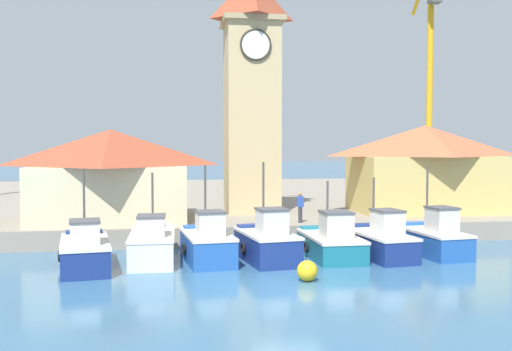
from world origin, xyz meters
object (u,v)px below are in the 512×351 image
object	(u,v)px
warehouse_left	(111,174)
mooring_buoy	(307,271)
clock_tower	(252,87)
port_crane_near	(429,102)
fishing_boat_far_left	(85,251)
fishing_boat_right_inner	(433,238)
dock_worker_near_tower	(300,207)
fishing_boat_left_outer	(152,244)
fishing_boat_center	(331,242)
warehouse_right	(425,167)
fishing_boat_mid_right	(380,241)
fishing_boat_mid_left	(267,243)
fishing_boat_left_inner	(208,244)

from	to	relation	value
warehouse_left	mooring_buoy	world-z (taller)	warehouse_left
clock_tower	mooring_buoy	bearing A→B (deg)	-89.71
port_crane_near	mooring_buoy	size ratio (longest dim) A/B	26.51
fishing_boat_far_left	fishing_boat_right_inner	distance (m)	15.75
dock_worker_near_tower	fishing_boat_left_outer	bearing A→B (deg)	-150.25
fishing_boat_center	warehouse_right	bearing A→B (deg)	45.97
fishing_boat_left_outer	fishing_boat_mid_right	distance (m)	10.29
fishing_boat_left_outer	dock_worker_near_tower	bearing A→B (deg)	29.75
fishing_boat_center	dock_worker_near_tower	distance (m)	4.81
port_crane_near	fishing_boat_mid_left	bearing A→B (deg)	-126.76
fishing_boat_left_outer	fishing_boat_mid_right	size ratio (longest dim) A/B	1.02
warehouse_left	fishing_boat_mid_right	bearing A→B (deg)	-30.83
fishing_boat_mid_left	fishing_boat_far_left	bearing A→B (deg)	-177.29
fishing_boat_center	clock_tower	size ratio (longest dim) A/B	0.29
fishing_boat_center	fishing_boat_right_inner	xyz separation A→B (m)	(4.92, -0.02, 0.06)
warehouse_left	clock_tower	bearing A→B (deg)	18.14
fishing_boat_left_outer	warehouse_right	size ratio (longest dim) A/B	0.54
warehouse_left	warehouse_right	size ratio (longest dim) A/B	0.95
fishing_boat_mid_left	warehouse_left	size ratio (longest dim) A/B	0.52
fishing_boat_far_left	fishing_boat_mid_right	world-z (taller)	fishing_boat_far_left
fishing_boat_left_inner	dock_worker_near_tower	size ratio (longest dim) A/B	2.65
fishing_boat_right_inner	mooring_buoy	size ratio (longest dim) A/B	5.68
fishing_boat_far_left	warehouse_left	world-z (taller)	warehouse_left
fishing_boat_left_outer	fishing_boat_center	size ratio (longest dim) A/B	1.03
fishing_boat_right_inner	warehouse_right	size ratio (longest dim) A/B	0.50
fishing_boat_left_outer	clock_tower	xyz separation A→B (m)	(5.82, 9.72, 7.85)
warehouse_right	port_crane_near	bearing A→B (deg)	64.84
port_crane_near	mooring_buoy	distance (m)	36.07
fishing_boat_left_inner	clock_tower	world-z (taller)	clock_tower
fishing_boat_mid_left	fishing_boat_mid_right	world-z (taller)	fishing_boat_mid_left
port_crane_near	dock_worker_near_tower	size ratio (longest dim) A/B	12.95
warehouse_right	port_crane_near	xyz separation A→B (m)	(7.86, 16.73, 5.24)
fishing_boat_mid_right	dock_worker_near_tower	distance (m)	5.66
clock_tower	fishing_boat_right_inner	bearing A→B (deg)	-54.41
warehouse_right	mooring_buoy	world-z (taller)	warehouse_right
fishing_boat_mid_left	dock_worker_near_tower	size ratio (longest dim) A/B	2.71
clock_tower	mooring_buoy	size ratio (longest dim) A/B	20.29
fishing_boat_far_left	mooring_buoy	bearing A→B (deg)	-22.52
warehouse_left	port_crane_near	size ratio (longest dim) A/B	0.41
fishing_boat_far_left	fishing_boat_center	world-z (taller)	fishing_boat_far_left
fishing_boat_far_left	warehouse_left	size ratio (longest dim) A/B	0.59
fishing_boat_center	mooring_buoy	bearing A→B (deg)	-116.39
fishing_boat_mid_right	fishing_boat_left_outer	bearing A→B (deg)	177.10
warehouse_left	port_crane_near	distance (m)	32.72
clock_tower	dock_worker_near_tower	size ratio (longest dim) A/B	9.91
port_crane_near	mooring_buoy	world-z (taller)	port_crane_near
clock_tower	dock_worker_near_tower	distance (m)	8.83
fishing_boat_far_left	clock_tower	distance (m)	15.87
fishing_boat_far_left	fishing_boat_left_inner	xyz separation A→B (m)	(5.15, 0.60, 0.07)
fishing_boat_center	clock_tower	xyz separation A→B (m)	(-2.24, 9.99, 7.91)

